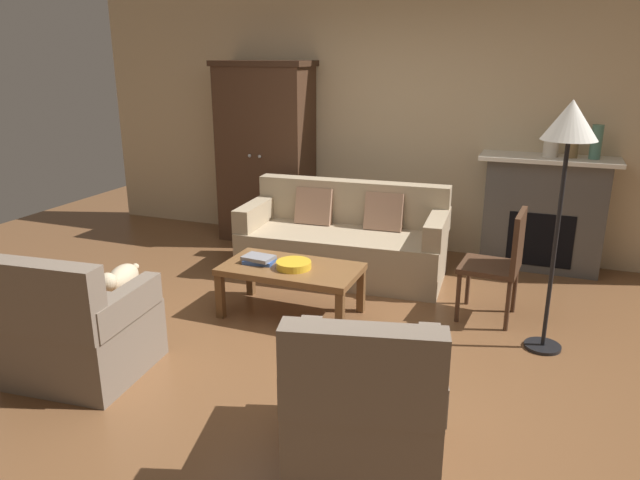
{
  "coord_description": "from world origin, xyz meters",
  "views": [
    {
      "loc": [
        1.54,
        -3.66,
        2.04
      ],
      "look_at": [
        -0.18,
        0.74,
        0.55
      ],
      "focal_mm": 33.13,
      "sensor_mm": 36.0,
      "label": 1
    }
  ],
  "objects_px": {
    "coffee_table": "(291,273)",
    "mantel_vase_cream": "(551,147)",
    "armchair_near_right": "(364,406)",
    "mantel_vase_jade": "(596,142)",
    "fireplace": "(543,213)",
    "book_stack": "(259,259)",
    "floor_lamp": "(569,136)",
    "armchair_near_left": "(79,332)",
    "armoire": "(266,153)",
    "dog": "(121,280)",
    "fruit_bowl": "(294,265)",
    "couch": "(344,242)",
    "side_chair_wooden": "(502,259)",
    "mantel_vase_bronze": "(572,146)"
  },
  "relations": [
    {
      "from": "fruit_bowl",
      "to": "book_stack",
      "type": "distance_m",
      "value": 0.31
    },
    {
      "from": "fireplace",
      "to": "side_chair_wooden",
      "type": "relative_size",
      "value": 1.4
    },
    {
      "from": "floor_lamp",
      "to": "side_chair_wooden",
      "type": "bearing_deg",
      "value": 132.7
    },
    {
      "from": "mantel_vase_cream",
      "to": "armchair_near_right",
      "type": "relative_size",
      "value": 0.19
    },
    {
      "from": "coffee_table",
      "to": "side_chair_wooden",
      "type": "bearing_deg",
      "value": 18.5
    },
    {
      "from": "armchair_near_right",
      "to": "mantel_vase_jade",
      "type": "bearing_deg",
      "value": 71.6
    },
    {
      "from": "mantel_vase_cream",
      "to": "armchair_near_left",
      "type": "bearing_deg",
      "value": -129.96
    },
    {
      "from": "mantel_vase_cream",
      "to": "mantel_vase_bronze",
      "type": "distance_m",
      "value": 0.18
    },
    {
      "from": "fruit_bowl",
      "to": "armchair_near_left",
      "type": "relative_size",
      "value": 0.32
    },
    {
      "from": "couch",
      "to": "armchair_near_right",
      "type": "distance_m",
      "value": 2.77
    },
    {
      "from": "fruit_bowl",
      "to": "armchair_near_right",
      "type": "relative_size",
      "value": 0.3
    },
    {
      "from": "armchair_near_left",
      "to": "floor_lamp",
      "type": "relative_size",
      "value": 0.5
    },
    {
      "from": "fireplace",
      "to": "fruit_bowl",
      "type": "bearing_deg",
      "value": -132.82
    },
    {
      "from": "armoire",
      "to": "fruit_bowl",
      "type": "bearing_deg",
      "value": -58.33
    },
    {
      "from": "coffee_table",
      "to": "side_chair_wooden",
      "type": "distance_m",
      "value": 1.67
    },
    {
      "from": "floor_lamp",
      "to": "dog",
      "type": "xyz_separation_m",
      "value": [
        -3.32,
        -0.52,
        -1.29
      ]
    },
    {
      "from": "couch",
      "to": "dog",
      "type": "distance_m",
      "value": 2.06
    },
    {
      "from": "armoire",
      "to": "floor_lamp",
      "type": "xyz_separation_m",
      "value": [
        3.05,
        -1.7,
        0.54
      ]
    },
    {
      "from": "armoire",
      "to": "armchair_near_left",
      "type": "xyz_separation_m",
      "value": [
        0.21,
        -3.21,
        -0.68
      ]
    },
    {
      "from": "book_stack",
      "to": "mantel_vase_cream",
      "type": "bearing_deg",
      "value": 42.14
    },
    {
      "from": "armchair_near_right",
      "to": "floor_lamp",
      "type": "relative_size",
      "value": 0.52
    },
    {
      "from": "mantel_vase_bronze",
      "to": "floor_lamp",
      "type": "xyz_separation_m",
      "value": [
        -0.08,
        -1.76,
        0.3
      ]
    },
    {
      "from": "fruit_bowl",
      "to": "mantel_vase_cream",
      "type": "height_order",
      "value": "mantel_vase_cream"
    },
    {
      "from": "armchair_near_left",
      "to": "floor_lamp",
      "type": "xyz_separation_m",
      "value": [
        2.84,
        1.51,
        1.22
      ]
    },
    {
      "from": "mantel_vase_bronze",
      "to": "mantel_vase_jade",
      "type": "xyz_separation_m",
      "value": [
        0.2,
        0.0,
        0.05
      ]
    },
    {
      "from": "fireplace",
      "to": "mantel_vase_cream",
      "type": "relative_size",
      "value": 6.99
    },
    {
      "from": "coffee_table",
      "to": "armoire",
      "type": "bearing_deg",
      "value": 121.25
    },
    {
      "from": "armchair_near_right",
      "to": "mantel_vase_cream",
      "type": "bearing_deg",
      "value": 77.53
    },
    {
      "from": "fireplace",
      "to": "armoire",
      "type": "distance_m",
      "value": 2.98
    },
    {
      "from": "fireplace",
      "to": "mantel_vase_jade",
      "type": "xyz_separation_m",
      "value": [
        0.38,
        -0.02,
        0.71
      ]
    },
    {
      "from": "armchair_near_left",
      "to": "armchair_near_right",
      "type": "distance_m",
      "value": 1.99
    },
    {
      "from": "side_chair_wooden",
      "to": "dog",
      "type": "relative_size",
      "value": 1.59
    },
    {
      "from": "fireplace",
      "to": "coffee_table",
      "type": "distance_m",
      "value": 2.66
    },
    {
      "from": "armchair_near_right",
      "to": "couch",
      "type": "bearing_deg",
      "value": 111.19
    },
    {
      "from": "couch",
      "to": "mantel_vase_cream",
      "type": "relative_size",
      "value": 10.92
    },
    {
      "from": "mantel_vase_jade",
      "to": "book_stack",
      "type": "bearing_deg",
      "value": -142.51
    },
    {
      "from": "coffee_table",
      "to": "armchair_near_left",
      "type": "distance_m",
      "value": 1.65
    },
    {
      "from": "book_stack",
      "to": "armoire",
      "type": "bearing_deg",
      "value": 114.3
    },
    {
      "from": "coffee_table",
      "to": "mantel_vase_cream",
      "type": "height_order",
      "value": "mantel_vase_cream"
    },
    {
      "from": "book_stack",
      "to": "floor_lamp",
      "type": "bearing_deg",
      "value": 3.99
    },
    {
      "from": "mantel_vase_bronze",
      "to": "dog",
      "type": "distance_m",
      "value": 4.21
    },
    {
      "from": "coffee_table",
      "to": "mantel_vase_jade",
      "type": "height_order",
      "value": "mantel_vase_jade"
    },
    {
      "from": "armchair_near_left",
      "to": "dog",
      "type": "bearing_deg",
      "value": 115.78
    },
    {
      "from": "armoire",
      "to": "mantel_vase_jade",
      "type": "relative_size",
      "value": 6.34
    },
    {
      "from": "mantel_vase_jade",
      "to": "armchair_near_right",
      "type": "xyz_separation_m",
      "value": [
        -1.13,
        -3.41,
        -0.96
      ]
    },
    {
      "from": "side_chair_wooden",
      "to": "book_stack",
      "type": "bearing_deg",
      "value": -163.49
    },
    {
      "from": "mantel_vase_jade",
      "to": "fireplace",
      "type": "bearing_deg",
      "value": 177.3
    },
    {
      "from": "armchair_near_right",
      "to": "side_chair_wooden",
      "type": "distance_m",
      "value": 2.11
    },
    {
      "from": "mantel_vase_jade",
      "to": "armchair_near_left",
      "type": "bearing_deg",
      "value": -133.65
    },
    {
      "from": "couch",
      "to": "fruit_bowl",
      "type": "relative_size",
      "value": 7.02
    }
  ]
}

